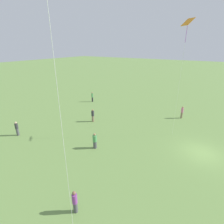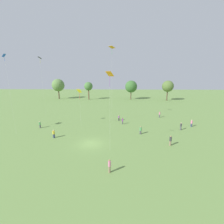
{
  "view_description": "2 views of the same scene",
  "coord_description": "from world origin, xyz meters",
  "px_view_note": "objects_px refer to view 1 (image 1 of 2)",
  "views": [
    {
      "loc": [
        -0.32,
        17.84,
        10.42
      ],
      "look_at": [
        9.5,
        2.32,
        3.33
      ],
      "focal_mm": 28.0,
      "sensor_mm": 36.0,
      "label": 1
    },
    {
      "loc": [
        4.71,
        -25.48,
        12.13
      ],
      "look_at": [
        3.82,
        2.32,
        5.53
      ],
      "focal_mm": 24.0,
      "sensor_mm": 36.0,
      "label": 2
    }
  ],
  "objects_px": {
    "person_0": "(93,116)",
    "person_11": "(75,202)",
    "person_6": "(95,141)",
    "kite_5": "(187,27)",
    "person_2": "(92,97)",
    "person_3": "(17,129)",
    "person_8": "(182,112)"
  },
  "relations": [
    {
      "from": "person_6",
      "to": "person_8",
      "type": "bearing_deg",
      "value": 143.53
    },
    {
      "from": "person_0",
      "to": "person_3",
      "type": "height_order",
      "value": "person_0"
    },
    {
      "from": "person_2",
      "to": "person_3",
      "type": "xyz_separation_m",
      "value": [
        -0.74,
        15.63,
        -0.07
      ]
    },
    {
      "from": "person_0",
      "to": "kite_5",
      "type": "distance_m",
      "value": 15.67
    },
    {
      "from": "person_6",
      "to": "person_11",
      "type": "xyz_separation_m",
      "value": [
        -3.63,
        6.84,
        0.01
      ]
    },
    {
      "from": "person_0",
      "to": "person_11",
      "type": "distance_m",
      "value": 14.69
    },
    {
      "from": "person_0",
      "to": "kite_5",
      "type": "height_order",
      "value": "kite_5"
    },
    {
      "from": "person_2",
      "to": "person_6",
      "type": "relative_size",
      "value": 1.08
    },
    {
      "from": "person_2",
      "to": "person_11",
      "type": "relative_size",
      "value": 1.1
    },
    {
      "from": "person_2",
      "to": "person_8",
      "type": "bearing_deg",
      "value": 133.64
    },
    {
      "from": "person_2",
      "to": "person_11",
      "type": "xyz_separation_m",
      "value": [
        -14.1,
        19.65,
        -0.1
      ]
    },
    {
      "from": "person_0",
      "to": "person_11",
      "type": "relative_size",
      "value": 1.08
    },
    {
      "from": "person_8",
      "to": "person_11",
      "type": "relative_size",
      "value": 1.08
    },
    {
      "from": "person_11",
      "to": "kite_5",
      "type": "xyz_separation_m",
      "value": [
        -2.63,
        -14.39,
        11.23
      ]
    },
    {
      "from": "person_8",
      "to": "kite_5",
      "type": "height_order",
      "value": "kite_5"
    },
    {
      "from": "person_3",
      "to": "person_8",
      "type": "relative_size",
      "value": 0.97
    },
    {
      "from": "person_11",
      "to": "kite_5",
      "type": "relative_size",
      "value": 0.13
    },
    {
      "from": "person_3",
      "to": "kite_5",
      "type": "distance_m",
      "value": 22.1
    },
    {
      "from": "person_6",
      "to": "kite_5",
      "type": "bearing_deg",
      "value": 127.93
    },
    {
      "from": "person_6",
      "to": "kite_5",
      "type": "distance_m",
      "value": 14.92
    },
    {
      "from": "person_2",
      "to": "kite_5",
      "type": "height_order",
      "value": "kite_5"
    },
    {
      "from": "person_11",
      "to": "person_3",
      "type": "bearing_deg",
      "value": 31.7
    },
    {
      "from": "person_6",
      "to": "kite_5",
      "type": "height_order",
      "value": "kite_5"
    },
    {
      "from": "person_3",
      "to": "person_6",
      "type": "height_order",
      "value": "person_3"
    },
    {
      "from": "person_8",
      "to": "person_6",
      "type": "bearing_deg",
      "value": 63.24
    },
    {
      "from": "person_8",
      "to": "person_0",
      "type": "bearing_deg",
      "value": 34.98
    },
    {
      "from": "person_0",
      "to": "person_3",
      "type": "xyz_separation_m",
      "value": [
        5.22,
        8.21,
        -0.02
      ]
    },
    {
      "from": "person_2",
      "to": "kite_5",
      "type": "xyz_separation_m",
      "value": [
        -16.73,
        5.26,
        11.13
      ]
    },
    {
      "from": "person_3",
      "to": "person_11",
      "type": "bearing_deg",
      "value": -94.13
    },
    {
      "from": "person_3",
      "to": "person_8",
      "type": "distance_m",
      "value": 22.73
    },
    {
      "from": "person_0",
      "to": "person_3",
      "type": "distance_m",
      "value": 9.73
    },
    {
      "from": "person_3",
      "to": "person_8",
      "type": "height_order",
      "value": "person_8"
    }
  ]
}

